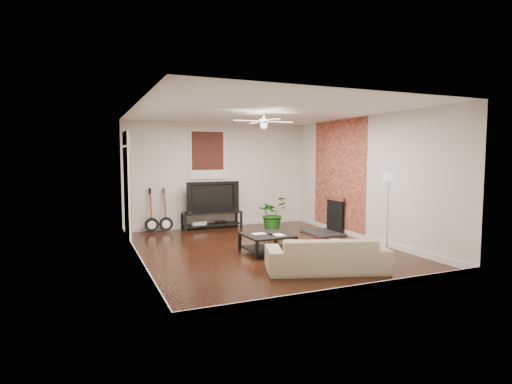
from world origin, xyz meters
TOP-DOWN VIEW (x-y plane):
  - room at (0.00, 0.00)m, footprint 5.01×6.01m
  - brick_accent at (2.49, 1.00)m, footprint 0.02×2.20m
  - fireplace at (2.20, 1.00)m, footprint 0.80×1.10m
  - window_back at (-0.30, 2.97)m, footprint 1.00×0.06m
  - door_left at (-2.46, 1.90)m, footprint 0.08×1.00m
  - tv_stand at (-0.25, 2.78)m, footprint 1.57×0.42m
  - tv at (-0.25, 2.80)m, footprint 1.41×0.18m
  - coffee_table at (-0.06, -0.31)m, footprint 0.92×0.92m
  - sofa at (0.30, -1.87)m, footprint 2.13×1.36m
  - floor_lamp at (1.65, -1.77)m, footprint 0.34×0.34m
  - potted_plant at (1.13, 1.97)m, footprint 0.99×0.94m
  - guitar_left at (-1.83, 2.75)m, footprint 0.37×0.28m
  - guitar_right at (-1.48, 2.72)m, footprint 0.35×0.25m
  - ceiling_fan at (0.00, 0.00)m, footprint 1.24×1.24m

SIDE VIEW (x-z plane):
  - coffee_table at x=-0.06m, z-range 0.00..0.37m
  - tv_stand at x=-0.25m, z-range 0.00..0.44m
  - sofa at x=0.30m, z-range 0.00..0.58m
  - potted_plant at x=1.13m, z-range 0.00..0.87m
  - fireplace at x=2.20m, z-range 0.00..0.92m
  - guitar_left at x=-1.83m, z-range 0.00..1.13m
  - guitar_right at x=-1.48m, z-range 0.00..1.13m
  - floor_lamp at x=1.65m, z-range 0.00..1.62m
  - tv at x=-0.25m, z-range 0.44..1.25m
  - door_left at x=-2.46m, z-range 0.00..2.50m
  - room at x=0.00m, z-range 0.00..2.80m
  - brick_accent at x=2.49m, z-range 0.00..2.80m
  - window_back at x=-0.30m, z-range 1.30..2.60m
  - ceiling_fan at x=0.00m, z-range 2.44..2.76m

